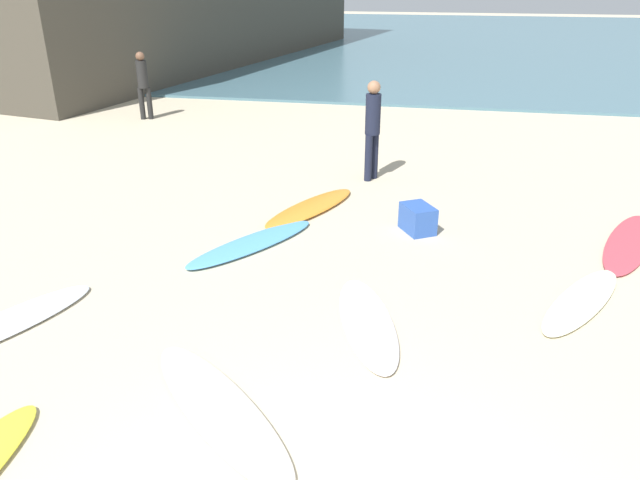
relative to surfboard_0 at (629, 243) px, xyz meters
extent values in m
cube|color=slate|center=(-3.30, 28.99, 0.01)|extent=(120.00, 40.00, 0.08)
ellipsoid|color=#D74452|center=(0.00, 0.00, 0.00)|extent=(1.45, 2.53, 0.06)
ellipsoid|color=silver|center=(-7.40, -3.72, 0.00)|extent=(1.34, 2.13, 0.07)
ellipsoid|color=#EAEAC7|center=(-0.99, -1.91, 0.00)|extent=(1.45, 2.04, 0.07)
ellipsoid|color=silver|center=(-4.56, -4.63, 0.01)|extent=(2.11, 2.01, 0.09)
ellipsoid|color=#54A1E0|center=(-5.36, -1.14, 0.01)|extent=(1.66, 2.22, 0.08)
ellipsoid|color=orange|center=(-4.84, 0.42, 0.01)|extent=(1.44, 2.26, 0.09)
ellipsoid|color=white|center=(-3.45, -2.91, 0.01)|extent=(1.15, 2.08, 0.08)
cylinder|color=black|center=(-10.69, 6.07, 0.38)|extent=(0.14, 0.14, 0.83)
cylinder|color=black|center=(-10.50, 6.14, 0.38)|extent=(0.14, 0.14, 0.83)
cylinder|color=black|center=(-10.59, 6.10, 1.14)|extent=(0.36, 0.36, 0.69)
sphere|color=brown|center=(-10.59, 6.10, 1.60)|extent=(0.22, 0.22, 0.22)
cylinder|color=#191E33|center=(-4.01, 2.32, 0.41)|extent=(0.14, 0.14, 0.88)
cylinder|color=#191E33|center=(-4.10, 2.14, 0.41)|extent=(0.14, 0.14, 0.88)
cylinder|color=#191E33|center=(-4.06, 2.23, 1.21)|extent=(0.38, 0.38, 0.73)
sphere|color=#9E7051|center=(-4.06, 2.23, 1.70)|extent=(0.24, 0.24, 0.24)
cube|color=#2D56B2|center=(-3.05, -0.12, 0.18)|extent=(0.61, 0.66, 0.41)
camera|label=1|loc=(-2.82, -8.64, 3.60)|focal=33.54mm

